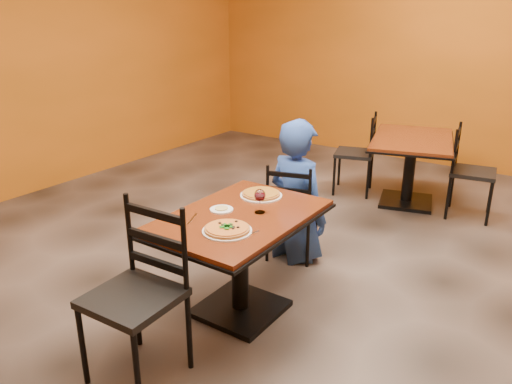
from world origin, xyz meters
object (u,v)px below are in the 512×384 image
Objects in this scene: chair_second_right at (473,173)px; diner at (298,190)px; plate_far at (261,195)px; pizza_far at (261,193)px; plate_main at (227,231)px; pizza_main at (227,228)px; chair_main_near at (133,299)px; table_second at (411,155)px; chair_main_far at (293,209)px; wine_glass at (260,200)px; side_plate at (222,209)px; table_main at (240,241)px; chair_second_left at (354,154)px.

diner is at bearing 140.91° from chair_second_right.
plate_far is 0.02m from pizza_far.
plate_main is at bearing -74.63° from pizza_far.
pizza_main is 0.66m from plate_far.
diner is (-0.02, 1.87, 0.09)m from chair_main_near.
plate_main reaches higher than table_second.
plate_main is 1.00× the size of plate_far.
plate_far is (-0.18, 0.64, 0.00)m from plate_main.
chair_main_far is 0.91× the size of chair_second_right.
chair_main_far is at bearing 59.02° from diner.
plate_main is at bearing -89.07° from wine_glass.
wine_glass reaches higher than pizza_main.
side_plate is at bearing 133.76° from plate_main.
chair_main_near is at bearing -90.94° from plate_far.
chair_main_near is 1.87m from diner.
chair_second_left reaches higher than table_main.
chair_main_near reaches higher than chair_second_right.
chair_main_near is at bearing 74.58° from chair_main_far.
table_main is 4.39× the size of pizza_far.
plate_main is 0.38m from wine_glass.
plate_main is at bearing 156.05° from chair_second_right.
chair_main_near is 5.77× the size of wine_glass.
wine_glass reaches higher than plate_far.
diner is 1.28m from pizza_main.
table_main is 1.18× the size of chair_main_near.
table_main is at bearing -95.57° from table_second.
chair_main_far is at bearing 140.66° from chair_second_right.
pizza_far is (-0.35, -2.40, 0.21)m from table_second.
chair_second_left is 3.02× the size of plate_far.
chair_main_near reaches higher than pizza_far.
diner reaches higher than chair_main_far.
chair_main_near is at bearing 155.64° from chair_second_right.
chair_second_right is 2.07m from diner.
chair_main_far is 2.78× the size of plate_far.
chair_main_far is 5.38× the size of side_plate.
chair_main_near is 1.28m from pizza_far.
chair_second_right is at bearing 68.95° from side_plate.
table_second is 1.51× the size of chair_second_left.
chair_second_right is at bearing 0.00° from table_second.
wine_glass is (0.24, 0.11, 0.08)m from side_plate.
chair_second_right reaches higher than plate_main.
plate_main is 0.66m from pizza_far.
plate_main is at bearing -74.63° from plate_far.
wine_glass is (0.09, 0.11, 0.28)m from table_main.
diner is 4.35× the size of pizza_far.
chair_main_far is 0.69m from pizza_far.
chair_main_far is at bearing 98.52° from table_main.
chair_second_left is at bearing 81.23° from chair_second_right.
side_plate is at bearing 101.70° from diner.
chair_main_far is at bearing 96.67° from pizza_far.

